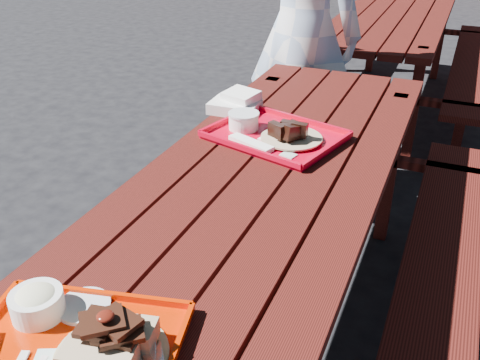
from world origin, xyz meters
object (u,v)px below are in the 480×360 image
Objects in this scene: picnic_table_near at (258,229)px; near_tray at (74,336)px; picnic_table_far at (392,38)px; person at (302,31)px; far_tray at (272,133)px.

picnic_table_near is 5.07× the size of near_tray.
picnic_table_far is 1.36× the size of person.
picnic_table_far is at bearing 88.53° from far_tray.
far_tray is at bearing -91.47° from picnic_table_far.
person is (-0.23, 1.08, 0.11)m from far_tray.
near_tray reaches higher than picnic_table_far.
person is at bearing 101.88° from far_tray.
picnic_table_near is at bearing -78.04° from far_tray.
far_tray is 0.29× the size of person.
person reaches higher than near_tray.
picnic_table_near is 4.60× the size of far_tray.
picnic_table_near is 1.45m from person.
picnic_table_near is 1.36× the size of person.
near_tray is 1.10m from far_tray.
far_tray is (-0.06, -2.50, 0.21)m from picnic_table_far.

